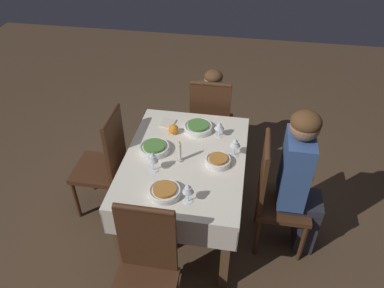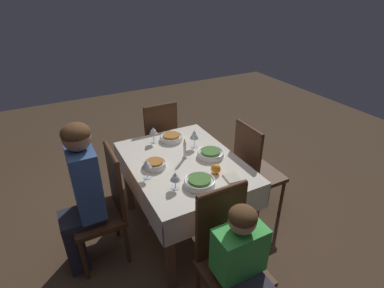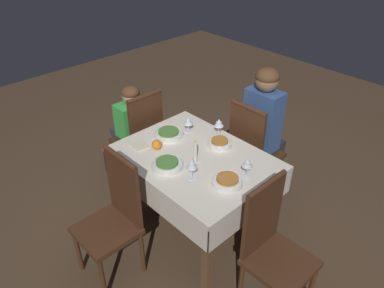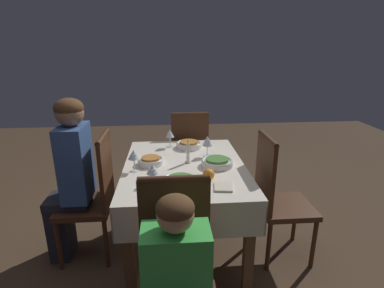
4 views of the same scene
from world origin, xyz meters
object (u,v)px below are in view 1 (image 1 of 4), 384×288
Objects in this scene: bowl_west at (165,191)px; wine_glass_west at (188,189)px; wine_glass_east at (219,126)px; wine_glass_north at (153,157)px; person_adult_denim at (300,178)px; wine_glass_south at (235,143)px; chair_north at (106,161)px; orange_fruit at (174,129)px; bowl_east at (198,127)px; candle_centerpiece at (180,153)px; dining_table at (185,168)px; bowl_north at (155,148)px; person_child_green at (213,109)px; chair_east at (211,120)px; chair_west at (145,272)px; napkin_red_folded at (168,123)px; bowl_south at (218,161)px; chair_south at (275,193)px.

wine_glass_west is (-0.04, -0.16, 0.09)m from bowl_west.
wine_glass_north is at bearing 139.42° from wine_glass_east.
person_adult_denim is 0.51m from wine_glass_south.
chair_north is 0.61m from orange_fruit.
candle_centerpiece is at bearing 169.32° from bowl_east.
orange_fruit is (0.17, -0.53, 0.26)m from chair_north.
dining_table is at bearing -48.13° from wine_glass_north.
bowl_east is 0.41m from bowl_north.
bowl_north is (-0.26, 0.44, -0.07)m from wine_glass_east.
bowl_east is at bearing 85.81° from person_child_green.
wine_glass_south is at bearing 109.49° from chair_east.
chair_north is 0.95m from wine_glass_east.
chair_west is at bearing 83.50° from chair_east.
napkin_red_folded is (0.42, 1.02, 0.05)m from person_adult_denim.
bowl_west is at bearing 77.22° from wine_glass_west.
bowl_south is at bearing -20.44° from wine_glass_west.
chair_west is 1.11m from orange_fruit.
chair_west is 1.22m from napkin_red_folded.
person_adult_denim is at bearing 84.87° from chair_north.
chair_west reaches higher than wine_glass_north.
napkin_red_folded is (0.80, 0.31, -0.11)m from wine_glass_west.
candle_centerpiece reaches higher than napkin_red_folded.
person_child_green is at bearing -5.27° from dining_table.
chair_west is (-0.78, 0.76, 0.00)m from chair_south.
wine_glass_south is 0.56m from wine_glass_west.
wine_glass_west is (-0.45, -0.33, 0.09)m from bowl_north.
chair_south reaches higher than napkin_red_folded.
chair_south is at bearing -110.56° from orange_fruit.
orange_fruit is at bearing 94.15° from wine_glass_east.
person_child_green is 1.04m from bowl_south.
person_child_green is at bearing 139.06° from chair_north.
chair_north is 7.32× the size of wine_glass_east.
candle_centerpiece is at bearing -156.91° from napkin_red_folded.
dining_table is at bearing 144.58° from wine_glass_east.
person_child_green is at bearing 8.68° from bowl_south.
wine_glass_west is at bearing 90.32° from person_child_green.
candle_centerpiece is 1.33× the size of napkin_red_folded.
person_adult_denim is 1.05m from bowl_north.
bowl_south is at bearing -71.57° from wine_glass_north.
bowl_south is at bearing 66.75° from chair_west.
chair_west is 0.82m from candle_centerpiece.
dining_table is at bearing 172.80° from bowl_east.
wine_glass_north is at bearing -177.49° from napkin_red_folded.
chair_west is 4.61× the size of bowl_west.
wine_glass_north is at bearing 155.87° from bowl_east.
candle_centerpiece is (0.77, -0.07, 0.29)m from chair_west.
dining_table is 7.60× the size of wine_glass_west.
wine_glass_east is at bearing -35.42° from dining_table.
wine_glass_south is (0.09, -0.35, 0.22)m from dining_table.
bowl_south and bowl_north have the same top height.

